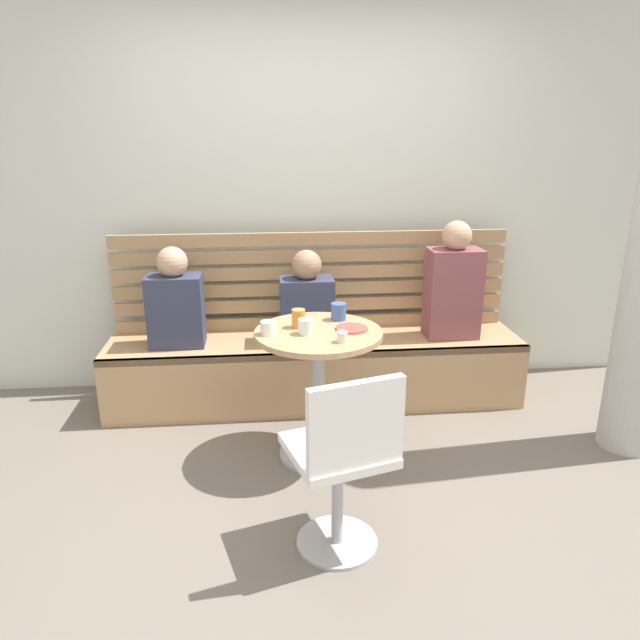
{
  "coord_description": "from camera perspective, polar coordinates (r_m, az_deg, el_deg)",
  "views": [
    {
      "loc": [
        -0.32,
        -2.38,
        1.74
      ],
      "look_at": [
        -0.02,
        0.66,
        0.75
      ],
      "focal_mm": 32.72,
      "sensor_mm": 36.0,
      "label": 1
    }
  ],
  "objects": [
    {
      "name": "cup_ceramic_white",
      "position": [
        3.02,
        -5.09,
        -0.77
      ],
      "size": [
        0.08,
        0.08,
        0.07
      ],
      "primitive_type": "cylinder",
      "color": "white",
      "rests_on": "cafe_table"
    },
    {
      "name": "person_child_left",
      "position": [
        3.72,
        -1.3,
        1.75
      ],
      "size": [
        0.34,
        0.22,
        0.6
      ],
      "color": "#333851",
      "rests_on": "booth_bench"
    },
    {
      "name": "cafe_table",
      "position": [
        3.15,
        -0.15,
        -4.88
      ],
      "size": [
        0.68,
        0.68,
        0.74
      ],
      "color": "#ADADB2",
      "rests_on": "ground"
    },
    {
      "name": "ground",
      "position": [
        2.97,
        1.75,
        -17.98
      ],
      "size": [
        8.0,
        8.0,
        0.0
      ],
      "primitive_type": "plane",
      "color": "#70665B"
    },
    {
      "name": "cup_mug_blue",
      "position": [
        3.24,
        1.83,
        0.84
      ],
      "size": [
        0.08,
        0.08,
        0.09
      ],
      "primitive_type": "cylinder",
      "color": "#3D5B9E",
      "rests_on": "cafe_table"
    },
    {
      "name": "cup_glass_short",
      "position": [
        3.01,
        -1.41,
        -0.65
      ],
      "size": [
        0.08,
        0.08,
        0.08
      ],
      "primitive_type": "cylinder",
      "color": "silver",
      "rests_on": "cafe_table"
    },
    {
      "name": "cup_espresso_small",
      "position": [
        2.9,
        2.19,
        -1.66
      ],
      "size": [
        0.06,
        0.06,
        0.05
      ],
      "primitive_type": "cylinder",
      "color": "silver",
      "rests_on": "cafe_table"
    },
    {
      "name": "booth_bench",
      "position": [
        3.9,
        -0.42,
        -4.94
      ],
      "size": [
        2.7,
        0.52,
        0.44
      ],
      "color": "tan",
      "rests_on": "ground"
    },
    {
      "name": "person_child_middle",
      "position": [
        3.76,
        -13.97,
        1.65
      ],
      "size": [
        0.34,
        0.22,
        0.63
      ],
      "color": "#333851",
      "rests_on": "booth_bench"
    },
    {
      "name": "white_chair",
      "position": [
        2.46,
        2.37,
        -13.37
      ],
      "size": [
        0.5,
        0.5,
        0.85
      ],
      "color": "#ADADB2",
      "rests_on": "ground"
    },
    {
      "name": "person_adult",
      "position": [
        3.89,
        12.9,
        3.29
      ],
      "size": [
        0.34,
        0.22,
        0.77
      ],
      "color": "brown",
      "rests_on": "booth_bench"
    },
    {
      "name": "back_wall",
      "position": [
        4.04,
        -1.04,
        13.86
      ],
      "size": [
        5.2,
        0.1,
        2.9
      ],
      "primitive_type": "cube",
      "color": "silver",
      "rests_on": "ground"
    },
    {
      "name": "cup_tumbler_orange",
      "position": [
        3.11,
        -2.12,
        0.15
      ],
      "size": [
        0.07,
        0.07,
        0.1
      ],
      "primitive_type": "cylinder",
      "color": "orange",
      "rests_on": "cafe_table"
    },
    {
      "name": "booth_backrest",
      "position": [
        3.95,
        -0.75,
        3.88
      ],
      "size": [
        2.65,
        0.04,
        0.67
      ],
      "color": "#A68157",
      "rests_on": "booth_bench"
    },
    {
      "name": "plate_small",
      "position": [
        3.09,
        3.11,
        -0.83
      ],
      "size": [
        0.17,
        0.17,
        0.01
      ],
      "primitive_type": "cylinder",
      "color": "#DB4C42",
      "rests_on": "cafe_table"
    }
  ]
}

